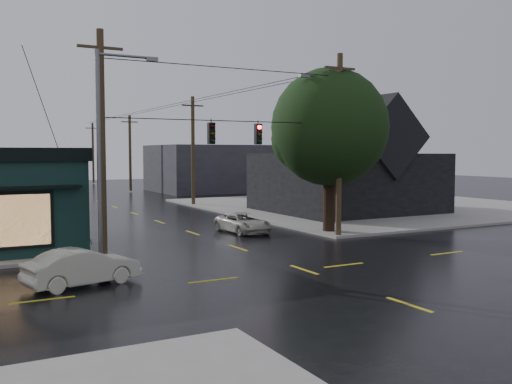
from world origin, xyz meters
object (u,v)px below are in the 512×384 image
corner_tree (330,128)px  sedan_cream (83,267)px  suv_silver (243,223)px  utility_pole_ne (338,237)px  utility_pole_nw (104,258)px

corner_tree → sedan_cream: bearing=-156.7°
suv_silver → utility_pole_ne: bearing=-50.4°
utility_pole_ne → suv_silver: (-3.83, 4.19, 0.59)m
corner_tree → utility_pole_nw: corner_tree is taller
utility_pole_nw → corner_tree: bearing=6.8°
sedan_cream → corner_tree: bearing=-81.2°
corner_tree → utility_pole_nw: (-13.50, -1.60, -6.18)m
utility_pole_ne → corner_tree: bearing=72.7°
suv_silver → utility_pole_nw: bearing=-158.2°
utility_pole_ne → sedan_cream: size_ratio=2.50×
utility_pole_nw → utility_pole_ne: 13.00m
corner_tree → sedan_cream: (-15.45, -6.67, -5.51)m
sedan_cream → suv_silver: size_ratio=0.96×
utility_pole_nw → sedan_cream: (-1.95, -5.07, 0.67)m
utility_pole_ne → utility_pole_nw: bearing=180.0°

